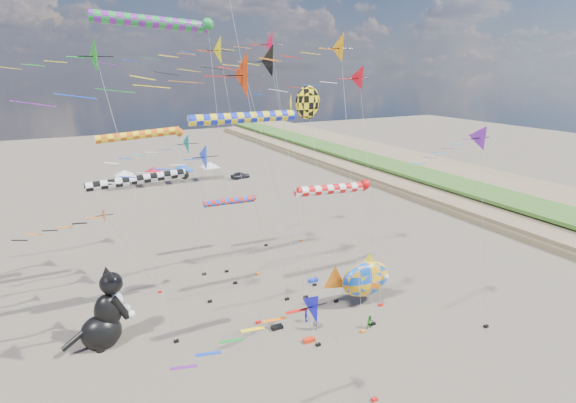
# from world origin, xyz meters

# --- Properties ---
(ground) EXTENTS (260.00, 260.00, 0.00)m
(ground) POSITION_xyz_m (0.00, 0.00, 0.00)
(ground) COLOR brown
(ground) RESTS_ON ground
(delta_kite_0) EXTENTS (14.00, 2.81, 23.56)m
(delta_kite_0) POSITION_xyz_m (4.75, 25.13, 21.91)
(delta_kite_0) COLOR #FF083B
(delta_kite_0) RESTS_ON ground
(delta_kite_1) EXTENTS (9.27, 2.12, 14.46)m
(delta_kite_1) POSITION_xyz_m (-4.99, 21.22, 13.10)
(delta_kite_1) COLOR #0AE0D6
(delta_kite_1) RESTS_ON ground
(delta_kite_2) EXTENTS (15.42, 2.84, 21.00)m
(delta_kite_2) POSITION_xyz_m (-5.32, 6.19, 19.33)
(delta_kite_2) COLOR red
(delta_kite_2) RESTS_ON ground
(delta_kite_3) EXTENTS (13.89, 2.45, 20.27)m
(delta_kite_3) POSITION_xyz_m (8.30, 15.83, 18.74)
(delta_kite_3) COLOR red
(delta_kite_3) RESTS_ON ground
(delta_kite_4) EXTENTS (10.34, 2.02, 15.18)m
(delta_kite_4) POSITION_xyz_m (-7.45, 11.06, 13.85)
(delta_kite_4) COLOR blue
(delta_kite_4) RESTS_ON ground
(delta_kite_5) EXTENTS (10.99, 1.99, 22.08)m
(delta_kite_5) POSITION_xyz_m (-0.62, 6.10, 20.72)
(delta_kite_5) COLOR #F89B0D
(delta_kite_5) RESTS_ON ground
(delta_kite_6) EXTENTS (10.85, 2.31, 21.80)m
(delta_kite_6) POSITION_xyz_m (-13.56, 11.45, 20.36)
(delta_kite_6) COLOR #178C19
(delta_kite_6) RESTS_ON ground
(delta_kite_7) EXTENTS (11.20, 1.80, 9.07)m
(delta_kite_7) POSITION_xyz_m (-5.13, -0.36, 7.78)
(delta_kite_7) COLOR #1110C3
(delta_kite_7) RESTS_ON ground
(delta_kite_8) EXTENTS (13.36, 2.92, 21.92)m
(delta_kite_8) POSITION_xyz_m (1.03, 14.63, 20.22)
(delta_kite_8) COLOR black
(delta_kite_8) RESTS_ON ground
(delta_kite_9) EXTENTS (8.55, 1.88, 16.42)m
(delta_kite_9) POSITION_xyz_m (9.70, 2.21, 15.14)
(delta_kite_9) COLOR purple
(delta_kite_9) RESTS_ON ground
(delta_kite_10) EXTENTS (11.96, 2.63, 22.72)m
(delta_kite_10) POSITION_xyz_m (-2.41, 19.24, 21.14)
(delta_kite_10) COLOR #FFEC08
(delta_kite_10) RESTS_ON ground
(delta_kite_11) EXTENTS (9.89, 1.55, 9.06)m
(delta_kite_11) POSITION_xyz_m (-13.57, 19.90, 7.83)
(delta_kite_11) COLOR #EE451B
(delta_kite_11) RESTS_ON ground
(windsock_0) EXTENTS (8.66, 0.74, 14.71)m
(windsock_0) POSITION_xyz_m (-8.54, 21.64, 14.26)
(windsock_0) COLOR #DD5912
(windsock_0) RESTS_ON ground
(windsock_1) EXTENTS (7.31, 0.74, 6.37)m
(windsock_1) POSITION_xyz_m (0.78, 25.74, 5.96)
(windsock_1) COLOR red
(windsock_1) RESTS_ON ground
(windsock_2) EXTENTS (10.50, 0.96, 23.68)m
(windsock_2) POSITION_xyz_m (-7.27, 18.42, 23.14)
(windsock_2) COLOR #1A9035
(windsock_2) RESTS_ON ground
(windsock_3) EXTENTS (9.01, 0.74, 12.10)m
(windsock_3) POSITION_xyz_m (-9.87, 16.10, 11.67)
(windsock_3) COLOR black
(windsock_3) RESTS_ON ground
(windsock_4) EXTENTS (9.83, 0.85, 16.75)m
(windsock_4) POSITION_xyz_m (-2.29, 12.94, 16.27)
(windsock_4) COLOR #1429CA
(windsock_4) RESTS_ON ground
(windsock_5) EXTENTS (7.38, 0.73, 12.25)m
(windsock_5) POSITION_xyz_m (1.55, 6.60, 11.81)
(windsock_5) COLOR red
(windsock_5) RESTS_ON ground
(angelfish_kite) EXTENTS (3.74, 3.02, 18.56)m
(angelfish_kite) POSITION_xyz_m (2.67, 13.04, 17.09)
(angelfish_kite) COLOR yellow
(angelfish_kite) RESTS_ON ground
(cat_inflatable) EXTENTS (4.73, 2.89, 5.98)m
(cat_inflatable) POSITION_xyz_m (-13.84, 13.62, 2.99)
(cat_inflatable) COLOR black
(cat_inflatable) RESTS_ON ground
(fish_inflatable) EXTENTS (6.40, 3.34, 4.82)m
(fish_inflatable) POSITION_xyz_m (6.89, 9.74, 2.40)
(fish_inflatable) COLOR blue
(fish_inflatable) RESTS_ON ground
(person_adult) EXTENTS (0.60, 0.40, 1.61)m
(person_adult) POSITION_xyz_m (0.99, 8.09, 0.81)
(person_adult) COLOR gray
(person_adult) RESTS_ON ground
(child_green) EXTENTS (0.56, 0.44, 1.15)m
(child_green) POSITION_xyz_m (4.98, 6.33, 0.58)
(child_green) COLOR #1E6F1E
(child_green) RESTS_ON ground
(child_blue) EXTENTS (0.51, 0.67, 1.06)m
(child_blue) POSITION_xyz_m (0.93, 9.50, 0.53)
(child_blue) COLOR #2529BD
(child_blue) RESTS_ON ground
(kite_bag_0) EXTENTS (0.90, 0.44, 0.30)m
(kite_bag_0) POSITION_xyz_m (-0.24, 6.94, 0.15)
(kite_bag_0) COLOR red
(kite_bag_0) RESTS_ON ground
(kite_bag_1) EXTENTS (0.90, 0.44, 0.30)m
(kite_bag_1) POSITION_xyz_m (5.03, 15.39, 0.15)
(kite_bag_1) COLOR #132FC4
(kite_bag_1) RESTS_ON ground
(kite_bag_2) EXTENTS (0.90, 0.44, 0.30)m
(kite_bag_2) POSITION_xyz_m (-1.65, 9.62, 0.15)
(kite_bag_2) COLOR black
(kite_bag_2) RESTS_ON ground
(tent_row) EXTENTS (19.20, 4.20, 3.80)m
(tent_row) POSITION_xyz_m (1.50, 60.00, 3.15)
(tent_row) COLOR silver
(tent_row) RESTS_ON ground
(parked_car) EXTENTS (3.77, 1.88, 1.23)m
(parked_car) POSITION_xyz_m (14.09, 58.00, 0.62)
(parked_car) COLOR #26262D
(parked_car) RESTS_ON ground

